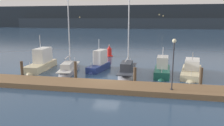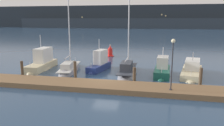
% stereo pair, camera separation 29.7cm
% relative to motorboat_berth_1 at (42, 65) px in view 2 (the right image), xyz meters
% --- Properties ---
extents(ground_plane, '(400.00, 400.00, 0.00)m').
position_rel_motorboat_berth_1_xyz_m(ground_plane, '(8.76, -3.48, -0.44)').
color(ground_plane, navy).
extents(dock, '(23.79, 2.80, 0.45)m').
position_rel_motorboat_berth_1_xyz_m(dock, '(8.76, -5.98, -0.22)').
color(dock, brown).
rests_on(dock, ground).
extents(mooring_pile_0, '(0.28, 0.28, 1.79)m').
position_rel_motorboat_berth_1_xyz_m(mooring_pile_0, '(0.24, -4.33, 0.45)').
color(mooring_pile_0, '#4C3D2D').
rests_on(mooring_pile_0, ground).
extents(mooring_pile_1, '(0.28, 0.28, 1.98)m').
position_rel_motorboat_berth_1_xyz_m(mooring_pile_1, '(5.92, -4.33, 0.55)').
color(mooring_pile_1, '#4C3D2D').
rests_on(mooring_pile_1, ground).
extents(mooring_pile_2, '(0.28, 0.28, 1.64)m').
position_rel_motorboat_berth_1_xyz_m(mooring_pile_2, '(11.60, -4.33, 0.38)').
color(mooring_pile_2, '#4C3D2D').
rests_on(mooring_pile_2, ground).
extents(mooring_pile_3, '(0.28, 0.28, 1.86)m').
position_rel_motorboat_berth_1_xyz_m(mooring_pile_3, '(17.28, -4.33, 0.49)').
color(mooring_pile_3, '#4C3D2D').
rests_on(mooring_pile_3, ground).
extents(motorboat_berth_1, '(2.16, 6.22, 4.77)m').
position_rel_motorboat_berth_1_xyz_m(motorboat_berth_1, '(0.00, 0.00, 0.00)').
color(motorboat_berth_1, beige).
rests_on(motorboat_berth_1, ground).
extents(sailboat_berth_2, '(2.97, 7.66, 9.45)m').
position_rel_motorboat_berth_1_xyz_m(sailboat_berth_2, '(3.70, -0.46, -0.34)').
color(sailboat_berth_2, gray).
rests_on(sailboat_berth_2, ground).
extents(motorboat_berth_3, '(2.27, 4.91, 4.27)m').
position_rel_motorboat_berth_1_xyz_m(motorboat_berth_3, '(6.93, 0.89, -0.02)').
color(motorboat_berth_3, navy).
rests_on(motorboat_berth_3, ground).
extents(sailboat_berth_4, '(1.93, 7.54, 9.74)m').
position_rel_motorboat_berth_1_xyz_m(sailboat_berth_4, '(10.48, -0.62, -0.27)').
color(sailboat_berth_4, gray).
rests_on(sailboat_berth_4, ground).
extents(motorboat_berth_5, '(1.96, 4.84, 3.66)m').
position_rel_motorboat_berth_1_xyz_m(motorboat_berth_5, '(14.18, -0.32, -0.10)').
color(motorboat_berth_5, '#195647').
rests_on(motorboat_berth_5, ground).
extents(motorboat_berth_6, '(3.27, 6.82, 3.08)m').
position_rel_motorboat_berth_1_xyz_m(motorboat_berth_6, '(17.30, 0.40, -0.18)').
color(motorboat_berth_6, beige).
rests_on(motorboat_berth_6, ground).
extents(channel_buoy, '(1.11, 1.11, 1.92)m').
position_rel_motorboat_berth_1_xyz_m(channel_buoy, '(6.15, 10.66, 0.27)').
color(channel_buoy, red).
rests_on(channel_buoy, ground).
extents(dock_lamppost, '(0.32, 0.32, 4.02)m').
position_rel_motorboat_berth_1_xyz_m(dock_lamppost, '(14.70, -6.52, 2.69)').
color(dock_lamppost, '#2D2D33').
rests_on(dock_lamppost, dock).
extents(hillside_backdrop, '(240.00, 23.00, 15.22)m').
position_rel_motorboat_berth_1_xyz_m(hillside_backdrop, '(6.29, 131.32, 6.57)').
color(hillside_backdrop, '#232B33').
rests_on(hillside_backdrop, ground).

